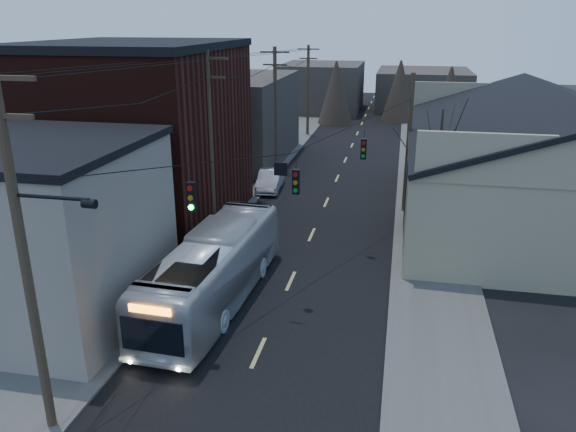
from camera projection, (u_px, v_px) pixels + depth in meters
road_surface at (334, 186)px, 40.61m from camera, size 9.00×110.00×0.02m
sidewalk_left at (247, 180)px, 41.82m from camera, size 4.00×110.00×0.12m
sidewalk_right at (426, 190)px, 39.37m from camera, size 4.00×110.00×0.12m
building_clapboard at (38, 235)px, 21.74m from camera, size 8.00×8.00×7.00m
building_brick at (138, 139)px, 31.59m from camera, size 10.00×12.00×10.00m
building_left_far at (231, 119)px, 46.79m from camera, size 9.00×14.00×7.00m
warehouse at (546, 177)px, 32.65m from camera, size 16.16×20.60×7.73m
building_far_left at (322, 87)px, 73.10m from camera, size 10.00×12.00×6.00m
building_far_right at (423, 89)px, 75.43m from camera, size 12.00×14.00×5.00m
bare_tree at (437, 179)px, 28.95m from camera, size 0.40×0.40×7.20m
utility_lines at (273, 131)px, 34.14m from camera, size 11.24×45.28×10.50m
bus at (214, 270)px, 23.35m from camera, size 3.16×11.15×3.07m
parked_car at (270, 180)px, 39.41m from camera, size 1.84×4.41×1.42m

